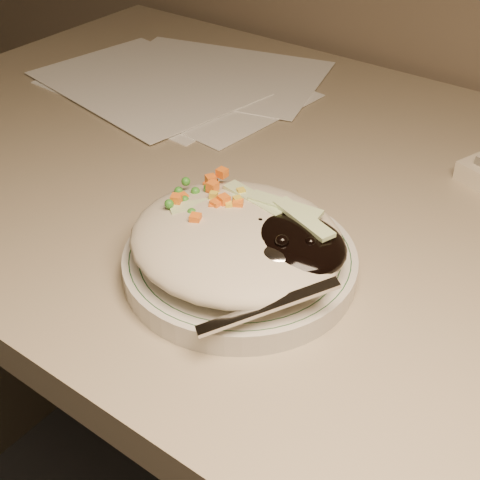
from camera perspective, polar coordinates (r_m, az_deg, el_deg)
The scene contains 5 objects.
desk at distance 0.82m, azimuth 11.53°, elevation -9.73°, with size 1.40×0.70×0.74m.
plate at distance 0.60m, azimuth -0.00°, elevation -2.00°, with size 0.21×0.21×0.02m, color beige.
plate_rim at distance 0.59m, azimuth -0.00°, elevation -1.24°, with size 0.20×0.20×0.00m.
meal at distance 0.58m, azimuth 0.29°, elevation 0.26°, with size 0.21×0.19×0.05m.
papers at distance 0.97m, azimuth -5.28°, elevation 13.22°, with size 0.40×0.36×0.00m.
Camera 1 is at (0.20, 0.84, 1.12)m, focal length 50.00 mm.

